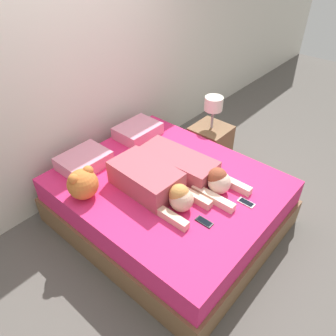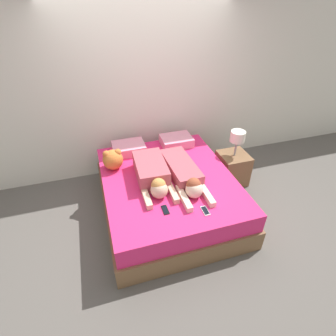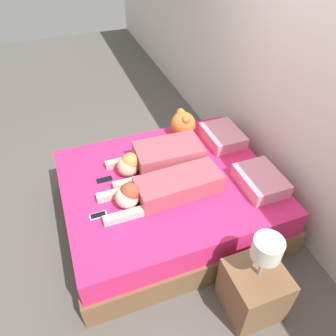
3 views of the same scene
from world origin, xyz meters
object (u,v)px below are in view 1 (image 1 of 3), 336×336
bed (168,202)px  plush_toy (83,183)px  nightstand (210,142)px  cell_phone_right (246,203)px  cell_phone_left (204,222)px  person_left (154,183)px  pillow_head_left (84,161)px  pillow_head_right (138,131)px  person_right (189,168)px

bed → plush_toy: bearing=147.1°
nightstand → bed: bearing=-165.5°
plush_toy → cell_phone_right: bearing=-52.8°
cell_phone_right → bed: bearing=106.6°
cell_phone_left → person_left: bearing=90.1°
bed → pillow_head_left: (-0.38, 0.78, 0.35)m
pillow_head_right → nightstand: 0.97m
pillow_head_left → cell_phone_right: size_ratio=3.18×
bed → pillow_head_right: pillow_head_right is taller
cell_phone_right → plush_toy: bearing=127.2°
plush_toy → bed: bearing=-32.9°
person_right → cell_phone_left: person_right is taller
plush_toy → pillow_head_right: bearing=19.2°
bed → person_left: (-0.21, -0.01, 0.40)m
person_left → nightstand: bearing=12.9°
person_left → plush_toy: size_ratio=3.25×
pillow_head_right → cell_phone_left: bearing=-113.4°
nightstand → pillow_head_right: bearing=148.1°
bed → cell_phone_left: cell_phone_left is taller
bed → person_right: bearing=-29.6°
person_right → plush_toy: bearing=147.8°
person_right → cell_phone_right: size_ratio=7.56×
person_left → cell_phone_right: size_ratio=6.30×
person_left → cell_phone_right: (0.43, -0.71, -0.11)m
pillow_head_left → plush_toy: bearing=-127.3°
person_left → plush_toy: 0.62m
person_left → pillow_head_right: bearing=53.5°
person_left → person_right: 0.41m
person_left → plush_toy: (-0.44, 0.44, 0.03)m
person_right → cell_phone_left: (-0.40, -0.47, -0.09)m
bed → cell_phone_right: size_ratio=13.73×
bed → plush_toy: 0.89m
person_left → plush_toy: bearing=135.3°
plush_toy → pillow_head_left: bearing=52.7°
cell_phone_left → cell_phone_right: (0.43, -0.15, 0.00)m
pillow_head_left → person_left: (0.17, -0.80, 0.05)m
cell_phone_left → nightstand: bearing=32.7°
pillow_head_left → nightstand: nightstand is taller
cell_phone_right → person_left: bearing=121.1°
pillow_head_right → plush_toy: bearing=-160.8°
cell_phone_right → person_right: bearing=92.7°
nightstand → person_left: bearing=-167.1°
pillow_head_left → cell_phone_right: bearing=-68.5°
bed → plush_toy: size_ratio=7.08×
bed → person_left: person_left is taller
person_left → cell_phone_right: person_left is taller
cell_phone_right → pillow_head_right: bearing=83.8°
cell_phone_left → nightstand: 1.64m
bed → cell_phone_right: bearing=-73.4°
person_right → cell_phone_left: bearing=-130.1°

